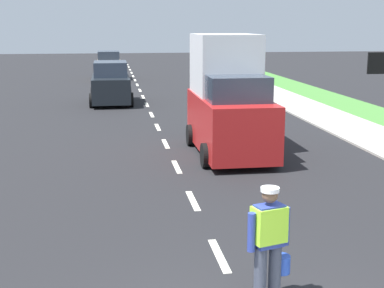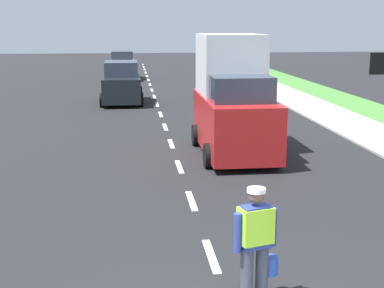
{
  "view_description": "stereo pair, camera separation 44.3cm",
  "coord_description": "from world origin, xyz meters",
  "px_view_note": "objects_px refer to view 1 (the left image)",
  "views": [
    {
      "loc": [
        -1.74,
        -5.9,
        3.85
      ],
      "look_at": [
        0.11,
        6.58,
        1.1
      ],
      "focal_mm": 51.87,
      "sensor_mm": 36.0,
      "label": 1
    },
    {
      "loc": [
        -1.3,
        -5.96,
        3.85
      ],
      "look_at": [
        0.11,
        6.58,
        1.1
      ],
      "focal_mm": 51.87,
      "sensor_mm": 36.0,
      "label": 2
    }
  ],
  "objects_px": {
    "delivery_truck": "(229,100)",
    "car_parked_far": "(233,87)",
    "car_oncoming_third": "(109,66)",
    "car_oncoming_second": "(111,84)",
    "road_worker": "(270,238)"
  },
  "relations": [
    {
      "from": "car_oncoming_second",
      "to": "car_oncoming_third",
      "type": "distance_m",
      "value": 12.02
    },
    {
      "from": "road_worker",
      "to": "delivery_truck",
      "type": "distance_m",
      "value": 9.19
    },
    {
      "from": "road_worker",
      "to": "car_oncoming_third",
      "type": "xyz_separation_m",
      "value": [
        -2.15,
        32.34,
        -0.01
      ]
    },
    {
      "from": "delivery_truck",
      "to": "car_parked_far",
      "type": "xyz_separation_m",
      "value": [
        2.28,
        9.56,
        -0.68
      ]
    },
    {
      "from": "car_oncoming_second",
      "to": "car_oncoming_third",
      "type": "relative_size",
      "value": 0.94
    },
    {
      "from": "car_oncoming_second",
      "to": "car_parked_far",
      "type": "bearing_deg",
      "value": -16.57
    },
    {
      "from": "car_oncoming_second",
      "to": "car_oncoming_third",
      "type": "height_order",
      "value": "car_oncoming_second"
    },
    {
      "from": "car_parked_far",
      "to": "car_oncoming_third",
      "type": "height_order",
      "value": "car_parked_far"
    },
    {
      "from": "car_oncoming_second",
      "to": "road_worker",
      "type": "bearing_deg",
      "value": -84.15
    },
    {
      "from": "car_oncoming_third",
      "to": "car_parked_far",
      "type": "bearing_deg",
      "value": -67.12
    },
    {
      "from": "road_worker",
      "to": "car_oncoming_second",
      "type": "distance_m",
      "value": 20.43
    },
    {
      "from": "delivery_truck",
      "to": "car_parked_far",
      "type": "relative_size",
      "value": 1.14
    },
    {
      "from": "delivery_truck",
      "to": "car_oncoming_third",
      "type": "xyz_separation_m",
      "value": [
        -3.51,
        23.28,
        -0.69
      ]
    },
    {
      "from": "car_oncoming_second",
      "to": "car_parked_far",
      "type": "height_order",
      "value": "car_oncoming_second"
    },
    {
      "from": "delivery_truck",
      "to": "car_oncoming_second",
      "type": "xyz_separation_m",
      "value": [
        -3.44,
        11.26,
        -0.66
      ]
    }
  ]
}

